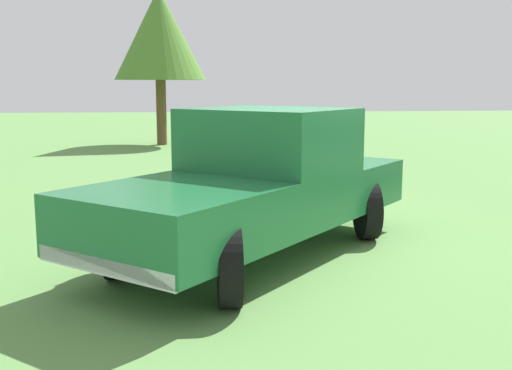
% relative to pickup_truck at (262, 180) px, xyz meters
% --- Properties ---
extents(ground_plane, '(80.00, 80.00, 0.00)m').
position_rel_pickup_truck_xyz_m(ground_plane, '(0.37, -0.49, -0.95)').
color(ground_plane, '#5B8C47').
extents(pickup_truck, '(5.01, 4.63, 1.83)m').
position_rel_pickup_truck_xyz_m(pickup_truck, '(0.00, 0.00, 0.00)').
color(pickup_truck, black).
rests_on(pickup_truck, ground_plane).
extents(tree_far_center, '(3.16, 3.16, 5.38)m').
position_rel_pickup_truck_xyz_m(tree_far_center, '(14.45, 1.96, 2.85)').
color(tree_far_center, brown).
rests_on(tree_far_center, ground_plane).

